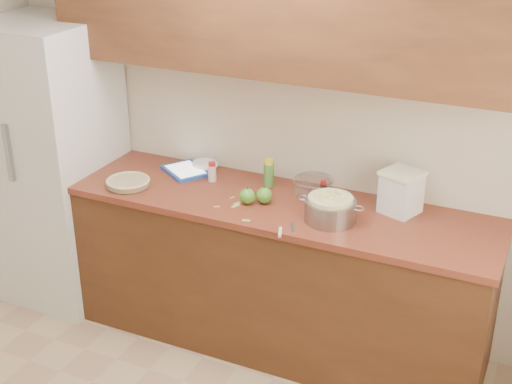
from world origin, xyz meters
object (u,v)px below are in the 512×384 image
at_px(pie, 128,182).
at_px(tablet, 185,171).
at_px(colander, 330,209).
at_px(flour_canister, 401,192).

height_order(pie, tablet, pie).
bearing_deg(tablet, pie, -88.65).
distance_m(colander, flour_canister, 0.40).
bearing_deg(tablet, flour_canister, 33.96).
bearing_deg(flour_canister, colander, -140.45).
distance_m(flour_canister, tablet, 1.32).
bearing_deg(colander, pie, -176.55).
height_order(flour_canister, tablet, flour_canister).
relative_size(pie, flour_canister, 1.07).
bearing_deg(colander, tablet, 166.47).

